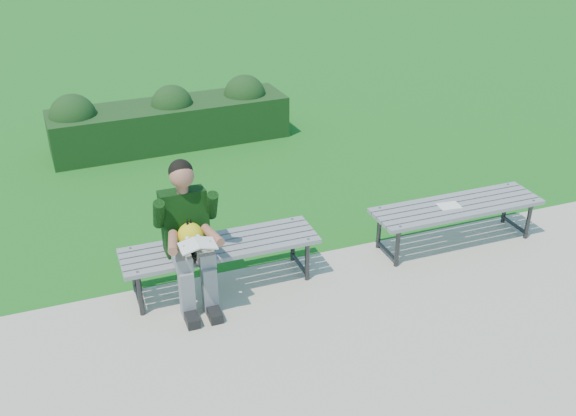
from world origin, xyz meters
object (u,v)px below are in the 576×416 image
object	(u,v)px
bench_right	(457,209)
paper_sheet	(449,206)
seated_boy	(188,231)
bench_left	(221,249)
hedge	(169,119)

from	to	relation	value
bench_right	paper_sheet	world-z (taller)	bench_right
seated_boy	bench_left	bearing A→B (deg)	17.15
bench_right	paper_sheet	size ratio (longest dim) A/B	7.67
bench_right	seated_boy	size ratio (longest dim) A/B	1.37
hedge	bench_right	size ratio (longest dim) A/B	1.86
hedge	bench_right	bearing A→B (deg)	-60.32
hedge	bench_left	world-z (taller)	hedge
bench_left	paper_sheet	bearing A→B (deg)	-2.11
hedge	paper_sheet	xyz separation A→B (m)	(2.10, -3.86, 0.09)
seated_boy	paper_sheet	size ratio (longest dim) A/B	5.61
bench_right	bench_left	bearing A→B (deg)	177.98
bench_right	seated_boy	xyz separation A→B (m)	(-2.77, -0.01, 0.30)
hedge	bench_right	distance (m)	4.45
bench_left	bench_right	distance (m)	2.47
bench_left	bench_right	bearing A→B (deg)	-2.02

